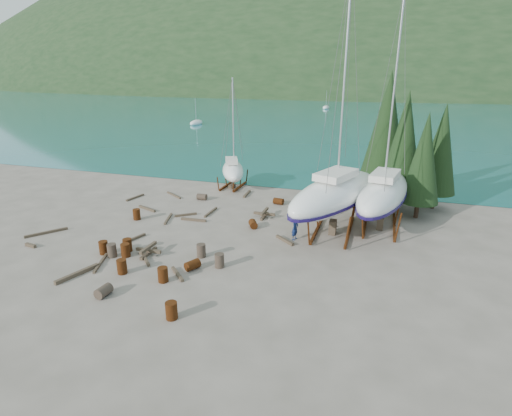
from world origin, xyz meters
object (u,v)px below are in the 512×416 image
(worker, at_px, (295,228))
(small_sailboat_shore, at_px, (233,170))
(large_sailboat_far, at_px, (383,193))
(large_sailboat_near, at_px, (336,194))

(worker, bearing_deg, small_sailboat_shore, 51.17)
(large_sailboat_far, relative_size, worker, 9.38)
(large_sailboat_near, bearing_deg, large_sailboat_far, 51.97)
(large_sailboat_far, distance_m, worker, 7.46)
(large_sailboat_far, xyz_separation_m, small_sailboat_shore, (-14.75, 6.98, -0.94))
(large_sailboat_near, height_order, small_sailboat_shore, large_sailboat_near)
(large_sailboat_near, distance_m, worker, 3.99)
(large_sailboat_near, relative_size, large_sailboat_far, 1.09)
(large_sailboat_near, xyz_separation_m, large_sailboat_far, (3.29, 1.98, -0.20))
(small_sailboat_shore, relative_size, worker, 6.09)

